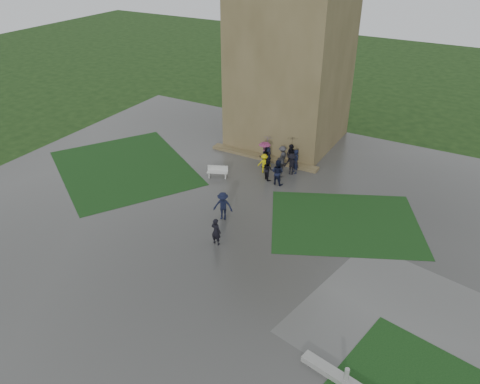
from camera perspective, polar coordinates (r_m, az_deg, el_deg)
The scene contains 10 objects.
ground at distance 29.09m, azimuth -6.61°, elevation -3.96°, with size 120.00×120.00×0.00m, color black.
plaza at distance 30.44m, azimuth -4.45°, elevation -2.12°, with size 34.00×34.00×0.02m, color #3A3A38.
lawn_inset_left at distance 36.57m, azimuth -13.91°, elevation 2.90°, with size 11.00×9.00×0.01m, color black.
lawn_inset_right at distance 29.76m, azimuth 12.68°, elevation -3.65°, with size 9.00×7.00×0.01m, color black.
tower at distance 37.92m, azimuth 6.45°, elevation 18.96°, with size 8.00×8.00×18.00m, color brown.
tower_plinth at distance 36.91m, azimuth 2.91°, elevation 4.23°, with size 9.00×0.80×0.22m, color brown.
bench at distance 34.01m, azimuth -2.75°, elevation 2.50°, with size 1.55×1.02×0.87m.
visitor_cluster at distance 34.53m, azimuth 4.67°, elevation 4.02°, with size 3.29×3.83×2.46m.
pedestrian_mid at distance 28.93m, azimuth -2.09°, elevation -1.71°, with size 1.21×0.62×1.87m, color black.
pedestrian_near at distance 26.79m, azimuth -2.94°, elevation -4.82°, with size 0.62×0.41×1.71m, color black.
Camera 1 is at (14.68, -19.23, 16.16)m, focal length 35.00 mm.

